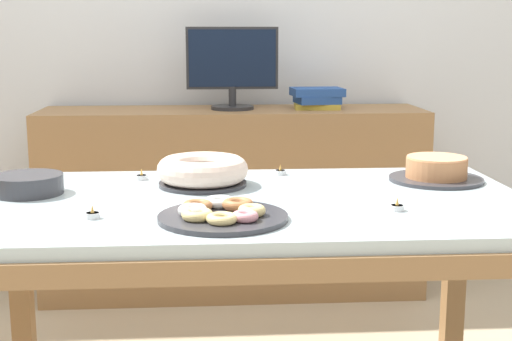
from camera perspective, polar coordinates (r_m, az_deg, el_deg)
The scene contains 13 objects.
wall_back at distance 3.62m, azimuth -2.11°, elevation 12.01°, with size 8.00×0.10×2.60m, color silver.
dining_table at distance 2.13m, azimuth -0.60°, elevation -4.53°, with size 1.70×0.95×0.75m.
sideboard at distance 3.41m, azimuth -1.84°, elevation -2.47°, with size 1.79×0.44×0.88m.
computer_monitor at distance 3.32m, azimuth -1.94°, elevation 8.17°, with size 0.42×0.20×0.38m.
book_stack at distance 3.37m, azimuth 4.90°, elevation 5.82°, with size 0.25×0.20×0.10m.
cake_chocolate_round at distance 2.42m, azimuth 14.22°, elevation -0.00°, with size 0.31×0.31×0.08m.
cake_golden_bundt at distance 2.28m, azimuth -4.29°, elevation -0.05°, with size 0.29×0.29×0.09m.
pastry_platter at distance 1.87m, azimuth -2.80°, elevation -3.48°, with size 0.34×0.34×0.04m.
plate_stack at distance 2.27m, azimuth -17.77°, elevation -1.06°, with size 0.21×0.21×0.06m.
tealight_near_cakes at distance 2.00m, azimuth 11.22°, elevation -2.89°, with size 0.04×0.04×0.04m.
tealight_right_edge at distance 1.93m, azimuth -12.94°, elevation -3.47°, with size 0.04×0.04×0.04m.
tealight_centre at distance 2.46m, azimuth 1.95°, elevation -0.11°, with size 0.04×0.04×0.04m.
tealight_left_edge at distance 2.40m, azimuth -9.13°, elevation -0.50°, with size 0.04×0.04×0.04m.
Camera 1 is at (-0.12, -2.05, 1.23)m, focal length 50.00 mm.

